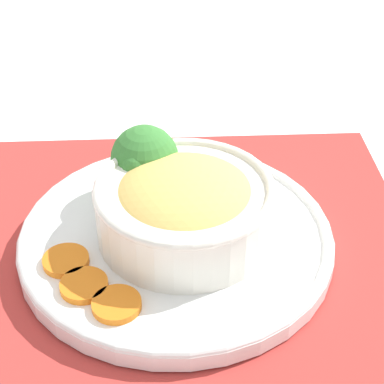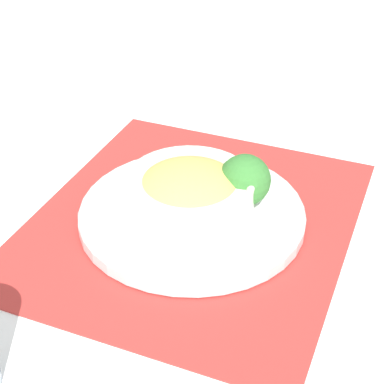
{
  "view_description": "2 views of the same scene",
  "coord_description": "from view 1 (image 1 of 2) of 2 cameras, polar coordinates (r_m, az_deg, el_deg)",
  "views": [
    {
      "loc": [
        -0.47,
        0.03,
        0.41
      ],
      "look_at": [
        0.02,
        -0.02,
        0.05
      ],
      "focal_mm": 60.0,
      "sensor_mm": 36.0,
      "label": 1
    },
    {
      "loc": [
        0.23,
        -0.64,
        0.51
      ],
      "look_at": [
        -0.0,
        0.01,
        0.04
      ],
      "focal_mm": 60.0,
      "sensor_mm": 36.0,
      "label": 2
    }
  ],
  "objects": [
    {
      "name": "ground_plane",
      "position": [
        0.62,
        -1.4,
        -5.1
      ],
      "size": [
        4.0,
        4.0,
        0.0
      ],
      "primitive_type": "plane",
      "color": "white"
    },
    {
      "name": "carrot_slice_middle",
      "position": [
        0.56,
        -9.58,
        -8.18
      ],
      "size": [
        0.04,
        0.04,
        0.01
      ],
      "color": "orange",
      "rests_on": "plate"
    },
    {
      "name": "carrot_slice_near",
      "position": [
        0.59,
        -11.15,
        -5.99
      ],
      "size": [
        0.04,
        0.04,
        0.01
      ],
      "color": "orange",
      "rests_on": "plate"
    },
    {
      "name": "plate",
      "position": [
        0.61,
        -1.42,
        -4.03
      ],
      "size": [
        0.3,
        0.3,
        0.02
      ],
      "color": "white",
      "rests_on": "placemat"
    },
    {
      "name": "placemat",
      "position": [
        0.62,
        -1.41,
        -4.97
      ],
      "size": [
        0.43,
        0.48,
        0.0
      ],
      "color": "#B2332D",
      "rests_on": "ground_plane"
    },
    {
      "name": "bowl",
      "position": [
        0.59,
        -0.68,
        -0.91
      ],
      "size": [
        0.17,
        0.17,
        0.07
      ],
      "color": "silver",
      "rests_on": "plate"
    },
    {
      "name": "carrot_slice_far",
      "position": [
        0.54,
        -6.72,
        -9.89
      ],
      "size": [
        0.04,
        0.04,
        0.01
      ],
      "color": "orange",
      "rests_on": "plate"
    },
    {
      "name": "broccoli_floret",
      "position": [
        0.63,
        -4.24,
        2.9
      ],
      "size": [
        0.07,
        0.07,
        0.08
      ],
      "color": "#759E51",
      "rests_on": "plate"
    }
  ]
}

